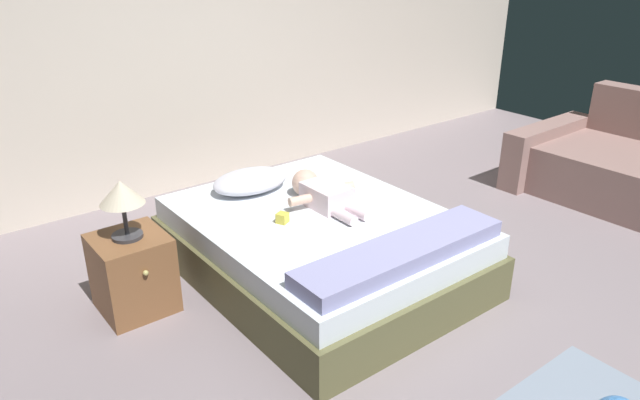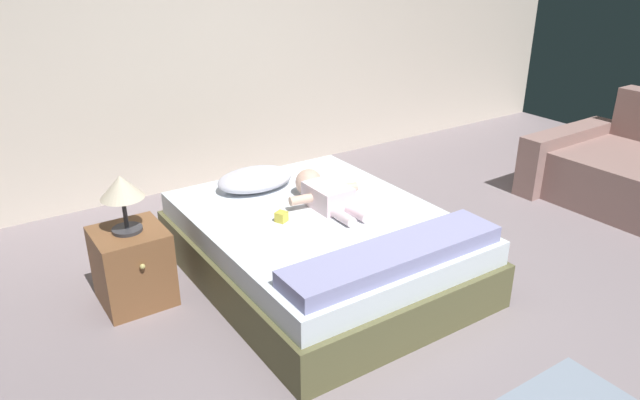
# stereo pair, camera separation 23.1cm
# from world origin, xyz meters

# --- Properties ---
(ground_plane) EXTENTS (8.00, 8.00, 0.00)m
(ground_plane) POSITION_xyz_m (0.00, 0.00, 0.00)
(ground_plane) COLOR gray
(wall_behind_bed) EXTENTS (8.00, 0.12, 2.85)m
(wall_behind_bed) POSITION_xyz_m (0.00, 3.00, 1.42)
(wall_behind_bed) COLOR beige
(wall_behind_bed) RESTS_ON ground_plane
(bed) EXTENTS (1.41, 1.81, 0.41)m
(bed) POSITION_xyz_m (-0.22, 1.11, 0.20)
(bed) COLOR brown
(bed) RESTS_ON ground_plane
(pillow) EXTENTS (0.52, 0.36, 0.13)m
(pillow) POSITION_xyz_m (-0.34, 1.70, 0.48)
(pillow) COLOR silver
(pillow) RESTS_ON bed
(baby) EXTENTS (0.49, 0.63, 0.17)m
(baby) POSITION_xyz_m (-0.11, 1.24, 0.48)
(baby) COLOR white
(baby) RESTS_ON bed
(toothbrush) EXTENTS (0.08, 0.11, 0.02)m
(toothbrush) POSITION_xyz_m (0.19, 1.35, 0.42)
(toothbrush) COLOR #B626AB
(toothbrush) RESTS_ON bed
(nightstand) EXTENTS (0.38, 0.41, 0.45)m
(nightstand) POSITION_xyz_m (-1.27, 1.46, 0.23)
(nightstand) COLOR brown
(nightstand) RESTS_ON ground_plane
(lamp) EXTENTS (0.24, 0.24, 0.33)m
(lamp) POSITION_xyz_m (-1.27, 1.46, 0.70)
(lamp) COLOR #333338
(lamp) RESTS_ON nightstand
(blanket) EXTENTS (1.27, 0.29, 0.09)m
(blanket) POSITION_xyz_m (-0.22, 0.42, 0.46)
(blanket) COLOR #9392C3
(blanket) RESTS_ON bed
(toy_block) EXTENTS (0.08, 0.08, 0.06)m
(toy_block) POSITION_xyz_m (-0.46, 1.16, 0.44)
(toy_block) COLOR yellow
(toy_block) RESTS_ON bed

